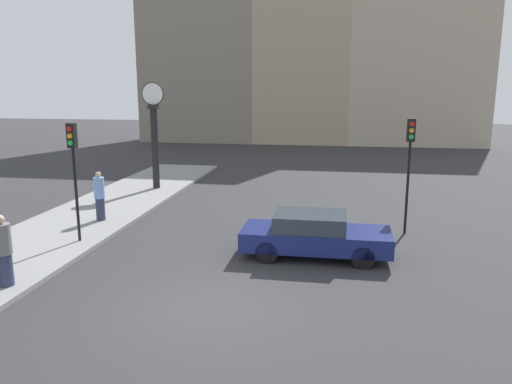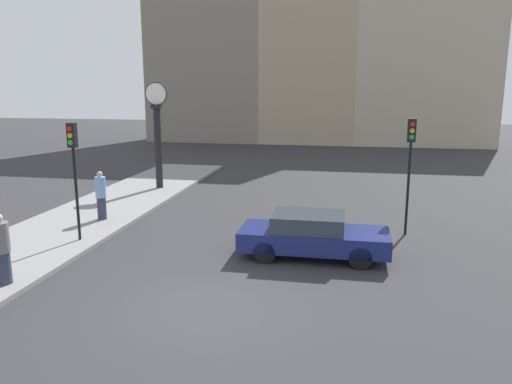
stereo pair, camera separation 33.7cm
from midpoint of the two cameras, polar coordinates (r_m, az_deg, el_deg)
The scene contains 9 objects.
ground_plane at distance 11.67m, azimuth -5.53°, elevation -13.14°, with size 120.00×120.00×0.00m, color #2D2D30.
sidewalk_corner at distance 21.59m, azimuth -15.63°, elevation -1.48°, with size 3.89×21.32×0.13m, color gray.
building_row at distance 44.93m, azimuth 5.65°, elevation 16.60°, with size 29.49×5.00×18.70m.
sedan_car at distance 14.76m, azimuth 7.13°, elevation -4.90°, with size 4.32×1.73×1.31m.
traffic_light_near at distance 16.38m, azimuth -19.57°, elevation 3.79°, with size 0.26×0.24×3.71m.
traffic_light_far at distance 17.25m, azimuth 17.76°, elevation 4.29°, with size 0.26×0.24×3.91m.
street_clock at distance 24.15m, azimuth -10.78°, elevation 6.30°, with size 1.06×0.42×4.98m.
pedestrian_grey_jacket at distance 13.74m, azimuth -26.48°, elevation -5.91°, with size 0.44×0.44×1.79m.
pedestrian_blue_stripe at distance 19.02m, azimuth -16.81°, elevation -0.39°, with size 0.38×0.38×1.79m.
Camera 2 is at (3.19, -10.09, 4.96)m, focal length 35.00 mm.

